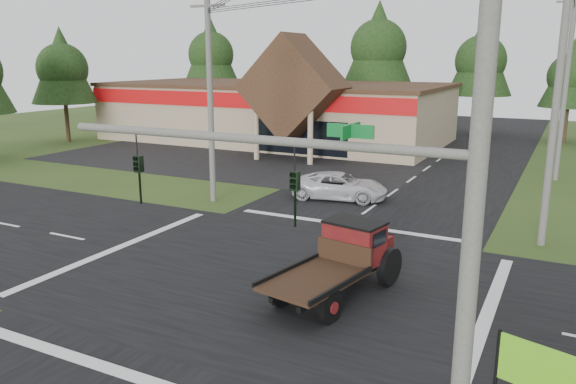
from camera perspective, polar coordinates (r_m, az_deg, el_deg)
The scene contains 18 objects.
ground at distance 19.62m, azimuth -1.44°, elevation -8.69°, with size 120.00×120.00×0.00m, color #264117.
road_ns at distance 19.61m, azimuth -1.44°, elevation -8.66°, with size 12.00×120.00×0.02m, color black.
road_ew at distance 19.61m, azimuth -1.44°, elevation -8.65°, with size 120.00×12.00×0.02m, color black.
parking_apron at distance 42.32m, azimuth -5.86°, elevation 3.34°, with size 28.00×14.00×0.02m, color black.
cvs_building at distance 51.86m, azimuth -1.14°, elevation 8.34°, with size 30.40×18.20×9.19m.
traffic_signal_mast at distance 9.41m, azimuth 7.87°, elevation -5.05°, with size 8.12×0.24×7.00m.
utility_pole_nr at distance 8.72m, azimuth 18.61°, elevation 1.14°, with size 2.00×0.30×11.00m.
utility_pole_nw at distance 29.27m, azimuth -7.91°, elevation 9.40°, with size 2.00×0.30×10.50m.
utility_pole_ne at distance 24.01m, azimuth 25.65°, elevation 8.56°, with size 2.00×0.30×11.50m.
utility_pole_n at distance 38.00m, azimuth 26.38°, elevation 9.59°, with size 2.00×0.30×11.20m.
tree_row_a at distance 68.04m, azimuth -7.84°, elevation 13.88°, with size 6.72×6.72×12.12m.
tree_row_b at distance 64.67m, azimuth 0.73°, elevation 12.84°, with size 5.60×5.60×10.10m.
tree_row_c at distance 59.96m, azimuth 9.18°, elevation 14.55°, with size 7.28×7.28×13.13m.
tree_row_d at distance 58.60m, azimuth 19.01°, elevation 12.73°, with size 6.16×6.16×11.11m.
tree_row_e at distance 55.98m, azimuth 26.83°, elevation 10.65°, with size 5.04×5.04×9.09m.
tree_side_w at distance 54.31m, azimuth -21.97°, elevation 11.78°, with size 5.60×5.60×10.10m.
antique_flatbed_truck at distance 17.77m, azimuth 4.86°, elevation -7.17°, with size 2.09×5.48×2.29m, color #540C16, non-canonical shape.
white_pickup at distance 30.22m, azimuth 5.26°, elevation 0.62°, with size 2.35×5.09×1.42m, color silver.
Camera 1 is at (8.69, -15.96, 7.39)m, focal length 35.00 mm.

